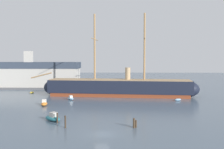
{
  "coord_description": "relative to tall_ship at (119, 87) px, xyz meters",
  "views": [
    {
      "loc": [
        2.71,
        -45.39,
        13.31
      ],
      "look_at": [
        1.11,
        30.13,
        8.66
      ],
      "focal_mm": 42.23,
      "sensor_mm": 36.0,
      "label": 1
    }
  ],
  "objects": [
    {
      "name": "ground_plane",
      "position": [
        -3.31,
        -46.47,
        -3.09
      ],
      "size": [
        400.0,
        400.0,
        0.0
      ],
      "primitive_type": "plane",
      "color": "#4C5B6B"
    },
    {
      "name": "tall_ship",
      "position": [
        0.0,
        0.0,
        0.0
      ],
      "size": [
        59.81,
        13.63,
        28.78
      ],
      "color": "brown",
      "rests_on": "ground"
    },
    {
      "name": "motorboat_foreground_left",
      "position": [
        -14.35,
        -36.91,
        -2.42
      ],
      "size": [
        4.69,
        4.39,
        1.91
      ],
      "color": "#236670",
      "rests_on": "ground"
    },
    {
      "name": "motorboat_mid_left",
      "position": [
        -21.32,
        -18.63,
        -2.48
      ],
      "size": [
        2.36,
        4.32,
        1.72
      ],
      "color": "orange",
      "rests_on": "ground"
    },
    {
      "name": "motorboat_alongside_bow",
      "position": [
        -15.7,
        -8.34,
        -2.59
      ],
      "size": [
        3.01,
        3.59,
        1.42
      ],
      "color": "#7FB2D6",
      "rests_on": "ground"
    },
    {
      "name": "dinghy_alongside_stern",
      "position": [
        18.42,
        -9.42,
        -2.75
      ],
      "size": [
        2.89,
        2.84,
        0.67
      ],
      "color": "#7FB2D6",
      "rests_on": "ground"
    },
    {
      "name": "dinghy_far_left",
      "position": [
        -33.3,
        7.22,
        -2.77
      ],
      "size": [
        1.49,
        2.78,
        0.63
      ],
      "color": "gold",
      "rests_on": "ground"
    },
    {
      "name": "dinghy_far_right",
      "position": [
        28.66,
        6.93,
        -2.84
      ],
      "size": [
        2.24,
        1.96,
        0.5
      ],
      "color": "silver",
      "rests_on": "ground"
    },
    {
      "name": "mooring_piling_nearest",
      "position": [
        2.56,
        -42.13,
        -2.15
      ],
      "size": [
        0.43,
        0.43,
        1.87
      ],
      "primitive_type": "cylinder",
      "color": "#423323",
      "rests_on": "ground"
    },
    {
      "name": "mooring_piling_left_pair",
      "position": [
        -12.98,
        -38.71,
        -2.02
      ],
      "size": [
        0.31,
        0.31,
        2.14
      ],
      "primitive_type": "cylinder",
      "color": "#382B1E",
      "rests_on": "ground"
    },
    {
      "name": "mooring_piling_right_pair",
      "position": [
        2.93,
        -41.84,
        -2.38
      ],
      "size": [
        0.38,
        0.38,
        1.42
      ],
      "primitive_type": "cylinder",
      "color": "#382B1E",
      "rests_on": "ground"
    },
    {
      "name": "mooring_piling_midwater",
      "position": [
        -10.56,
        -42.51,
        -1.89
      ],
      "size": [
        0.31,
        0.31,
        2.38
      ],
      "primitive_type": "cylinder",
      "color": "#382B1E",
      "rests_on": "ground"
    },
    {
      "name": "dockside_warehouse_left",
      "position": [
        -42.49,
        24.98,
        2.71
      ],
      "size": [
        53.61,
        13.58,
        16.48
      ],
      "color": "#565659",
      "rests_on": "ground"
    }
  ]
}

